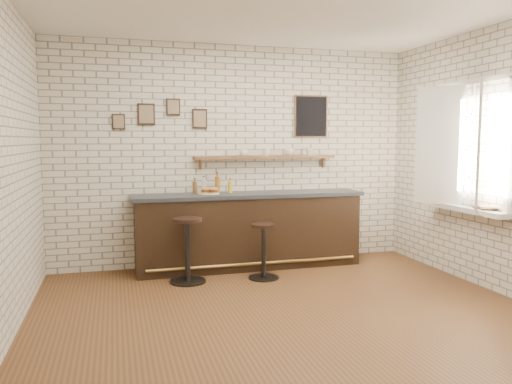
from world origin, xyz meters
TOP-DOWN VIEW (x-y plane):
  - ground at (0.00, 0.00)m, footprint 5.00×5.00m
  - bar_counter at (0.11, 1.70)m, footprint 3.10×0.65m
  - sandwich_plate at (-0.43, 1.72)m, footprint 0.28×0.28m
  - ciabatta_sandwich at (-0.42, 1.72)m, footprint 0.24×0.17m
  - potato_chips at (-0.45, 1.72)m, footprint 0.26×0.19m
  - bitters_bottle_brown at (-0.60, 1.82)m, footprint 0.06×0.06m
  - bitters_bottle_white at (-0.48, 1.82)m, footprint 0.06×0.06m
  - bitters_bottle_amber at (-0.30, 1.82)m, footprint 0.07×0.07m
  - condiment_bottle_yellow at (-0.12, 1.82)m, footprint 0.06×0.06m
  - bar_stool_left at (-0.80, 1.19)m, footprint 0.44×0.44m
  - bar_stool_right at (0.13, 1.10)m, footprint 0.38×0.38m
  - wall_shelf at (0.40, 1.90)m, footprint 2.00×0.18m
  - shelf_cup_a at (0.09, 1.90)m, footprint 0.15×0.15m
  - shelf_cup_b at (0.41, 1.90)m, footprint 0.13×0.13m
  - shelf_cup_c at (0.75, 1.90)m, footprint 0.15×0.15m
  - shelf_cup_d at (1.05, 1.90)m, footprint 0.13×0.13m
  - back_wall_decor at (0.23, 1.98)m, footprint 2.96×0.02m
  - window_sill at (2.40, 0.30)m, footprint 0.20×1.35m
  - casement_window at (2.36, 0.30)m, footprint 0.40×1.30m
  - book_lower at (2.38, 0.03)m, footprint 0.20×0.26m
  - book_upper at (2.38, 0.01)m, footprint 0.29×0.31m

SIDE VIEW (x-z plane):
  - ground at x=0.00m, z-range 0.00..0.00m
  - bar_stool_right at x=0.13m, z-range 0.02..0.71m
  - bar_stool_left at x=-0.80m, z-range 0.03..0.82m
  - bar_counter at x=0.11m, z-range 0.00..1.01m
  - window_sill at x=2.40m, z-range 0.87..0.93m
  - book_lower at x=2.38m, z-range 0.93..0.95m
  - book_upper at x=2.38m, z-range 0.95..0.97m
  - sandwich_plate at x=-0.43m, z-range 1.01..1.02m
  - potato_chips at x=-0.45m, z-range 1.02..1.02m
  - ciabatta_sandwich at x=-0.42m, z-range 1.02..1.10m
  - condiment_bottle_yellow at x=-0.12m, z-range 0.99..1.19m
  - bitters_bottle_brown at x=-0.60m, z-range 0.99..1.20m
  - bitters_bottle_white at x=-0.48m, z-range 0.99..1.22m
  - bitters_bottle_amber at x=-0.30m, z-range 0.98..1.26m
  - wall_shelf at x=0.40m, z-range 1.39..1.57m
  - shelf_cup_a at x=0.09m, z-range 1.50..1.59m
  - shelf_cup_c at x=0.75m, z-range 1.50..1.60m
  - shelf_cup_b at x=0.41m, z-range 1.50..1.60m
  - shelf_cup_d at x=1.05m, z-range 1.50..1.60m
  - casement_window at x=2.36m, z-range 0.87..2.43m
  - back_wall_decor at x=0.23m, z-range 1.77..2.33m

